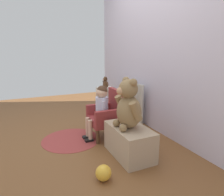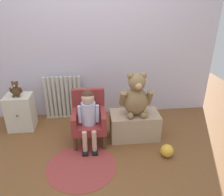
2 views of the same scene
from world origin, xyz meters
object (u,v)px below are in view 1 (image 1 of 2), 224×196
Objects in this scene: small_dresser at (106,101)px; child_armchair at (108,114)px; child_figure at (100,104)px; large_teddy_bear at (128,106)px; toy_ball at (103,173)px; radiator at (134,102)px; low_bench at (129,141)px; floor_rug at (71,139)px; small_teddy_bear at (105,83)px.

child_armchair reaches higher than small_dresser.
child_figure is 0.61m from large_teddy_bear.
child_figure is 1.02m from toy_ball.
toy_ball is at bearing -23.76° from small_dresser.
radiator is 0.62m from small_dresser.
child_figure reaches higher than radiator.
large_teddy_bear is 0.73m from toy_ball.
low_bench is 0.87m from floor_rug.
low_bench is 0.42m from large_teddy_bear.
small_dresser is 2.34× the size of small_teddy_bear.
small_dresser is at bearing 152.67° from child_figure.
child_figure is at bearing -26.43° from small_teddy_bear.
low_bench is (1.53, -0.37, -0.08)m from small_dresser.
small_teddy_bear is at bearing 167.17° from low_bench.
child_figure reaches higher than small_dresser.
floor_rug is (-0.68, -0.51, -0.17)m from low_bench.
child_figure is 3.41× the size of small_teddy_bear.
radiator is at bearing 121.07° from child_armchair.
low_bench is (0.58, 0.01, -0.15)m from child_armchair.
toy_ball is at bearing -54.17° from large_teddy_bear.
child_armchair is at bearing 79.32° from floor_rug.
child_armchair is 0.91× the size of child_figure.
small_dresser is 1.57m from low_bench.
child_armchair reaches higher than low_bench.
floor_rug is at bearing -103.57° from child_figure.
small_dresser is 0.76× the size of child_armchair.
child_figure reaches higher than low_bench.
child_armchair is (0.38, -0.63, -0.01)m from radiator.
large_teddy_bear is 1.57m from small_teddy_bear.
small_teddy_bear is at bearing 159.17° from child_armchair.
radiator reaches higher than floor_rug.
child_figure reaches higher than toy_ball.
floor_rug is at bearing -175.74° from toy_ball.
child_armchair is at bearing -21.83° from small_dresser.
small_dresser is at bearing 97.72° from small_teddy_bear.
toy_ball is at bearing 4.26° from floor_rug.
toy_ball is at bearing -19.75° from child_figure.
child_figure is 1.31× the size of large_teddy_bear.
small_teddy_bear is at bearing 156.73° from toy_ball.
small_teddy_bear is (-0.94, 0.36, 0.27)m from child_armchair.
large_teddy_bear reaches higher than low_bench.
small_teddy_bear reaches higher than toy_ball.
large_teddy_bear is (0.00, -0.02, 0.41)m from low_bench.
large_teddy_bear is at bearing -82.98° from low_bench.
small_dresser is 0.65× the size of floor_rug.
child_figure is at bearing -62.81° from radiator.
child_figure is at bearing -90.00° from child_armchair.
radiator is at bearing 140.10° from toy_ball.
child_figure is 0.67m from low_bench.
low_bench reaches higher than toy_ball.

